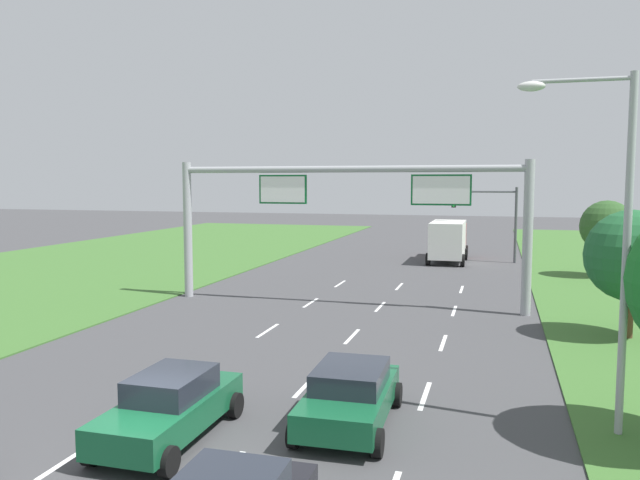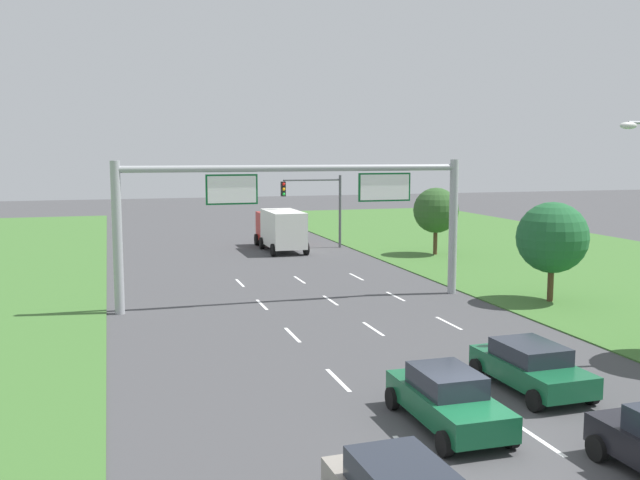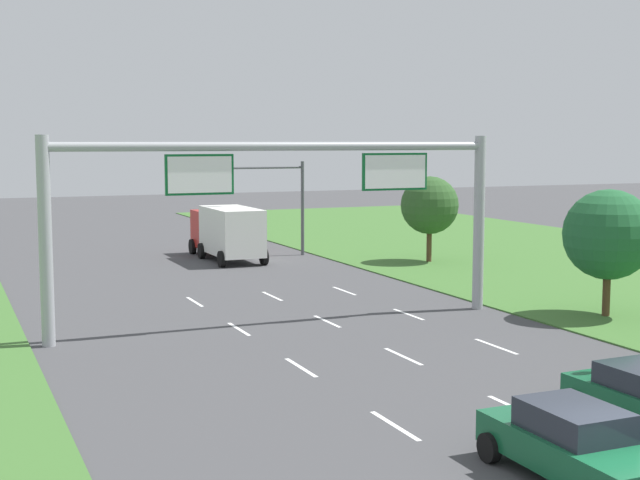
{
  "view_description": "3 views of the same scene",
  "coord_description": "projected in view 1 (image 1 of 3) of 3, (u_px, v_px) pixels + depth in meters",
  "views": [
    {
      "loc": [
        7.1,
        -11.23,
        6.03
      ],
      "look_at": [
        -0.7,
        16.01,
        3.35
      ],
      "focal_mm": 35.0,
      "sensor_mm": 36.0,
      "label": 1
    },
    {
      "loc": [
        -8.72,
        -15.36,
        7.4
      ],
      "look_at": [
        1.12,
        17.72,
        3.1
      ],
      "focal_mm": 40.0,
      "sensor_mm": 36.0,
      "label": 2
    },
    {
      "loc": [
        -11.59,
        -12.32,
        6.79
      ],
      "look_at": [
        1.34,
        17.73,
        3.15
      ],
      "focal_mm": 50.0,
      "sensor_mm": 36.0,
      "label": 3
    }
  ],
  "objects": [
    {
      "name": "ground_plane",
      "position": [
        145.0,
        465.0,
        13.26
      ],
      "size": [
        200.0,
        200.0,
        0.0
      ],
      "primitive_type": "plane",
      "color": "#424244"
    },
    {
      "name": "lane_dashes_inner_left",
      "position": [
        148.0,
        408.0,
        16.61
      ],
      "size": [
        0.14,
        44.4,
        0.01
      ],
      "color": "white",
      "rests_on": "ground_plane"
    },
    {
      "name": "lane_dashes_inner_right",
      "position": [
        271.0,
        422.0,
        15.65
      ],
      "size": [
        0.14,
        44.4,
        0.01
      ],
      "color": "white",
      "rests_on": "ground_plane"
    },
    {
      "name": "lane_dashes_slip",
      "position": [
        411.0,
        437.0,
        14.69
      ],
      "size": [
        0.14,
        44.4,
        0.01
      ],
      "color": "white",
      "rests_on": "ground_plane"
    },
    {
      "name": "car_mid_lane",
      "position": [
        350.0,
        395.0,
        15.4
      ],
      "size": [
        2.23,
        4.36,
        1.48
      ],
      "rotation": [
        0.0,
        0.0,
        0.03
      ],
      "color": "#145633",
      "rests_on": "ground_plane"
    },
    {
      "name": "car_far_ahead",
      "position": [
        170.0,
        406.0,
        14.56
      ],
      "size": [
        2.05,
        4.45,
        1.57
      ],
      "rotation": [
        0.0,
        0.0,
        -0.0
      ],
      "color": "#145633",
      "rests_on": "ground_plane"
    },
    {
      "name": "box_truck",
      "position": [
        449.0,
        239.0,
        47.02
      ],
      "size": [
        2.71,
        7.43,
        3.05
      ],
      "rotation": [
        0.0,
        0.0,
        -0.0
      ],
      "color": "#B21E19",
      "rests_on": "ground_plane"
    },
    {
      "name": "sign_gantry",
      "position": [
        348.0,
        205.0,
        29.91
      ],
      "size": [
        17.24,
        0.44,
        7.0
      ],
      "color": "#9EA0A5",
      "rests_on": "ground_plane"
    },
    {
      "name": "traffic_light_mast",
      "position": [
        489.0,
        210.0,
        46.26
      ],
      "size": [
        4.76,
        0.49,
        5.6
      ],
      "color": "#47494F",
      "rests_on": "ground_plane"
    },
    {
      "name": "street_lamp",
      "position": [
        610.0,
        222.0,
        14.43
      ],
      "size": [
        2.61,
        0.32,
        8.5
      ],
      "color": "#9EA0A5",
      "rests_on": "ground_plane"
    },
    {
      "name": "roadside_tree_mid",
      "position": [
        632.0,
        256.0,
        23.54
      ],
      "size": [
        3.49,
        3.49,
        4.97
      ],
      "color": "#513823",
      "rests_on": "ground_plane"
    },
    {
      "name": "roadside_tree_far",
      "position": [
        607.0,
        226.0,
        38.7
      ],
      "size": [
        3.23,
        3.23,
        4.85
      ],
      "color": "#513823",
      "rests_on": "ground_plane"
    }
  ]
}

